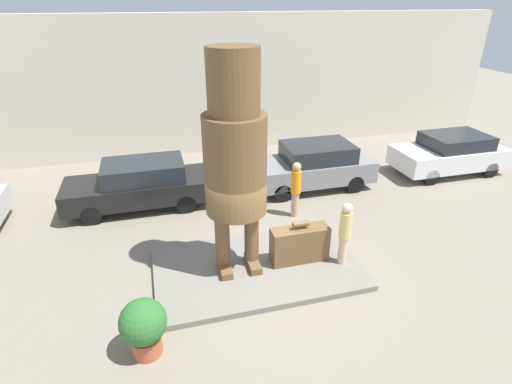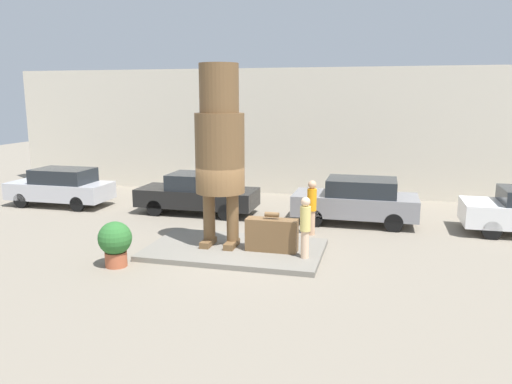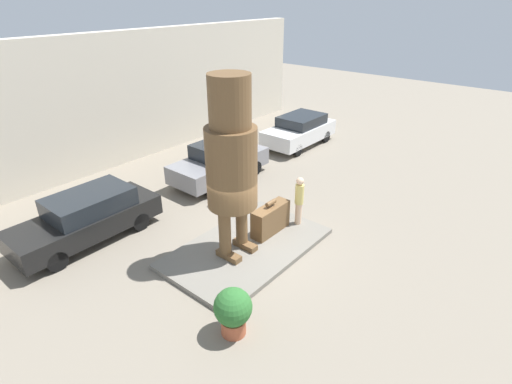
% 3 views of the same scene
% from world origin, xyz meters
% --- Properties ---
extents(ground_plane, '(60.00, 60.00, 0.00)m').
position_xyz_m(ground_plane, '(0.00, 0.00, 0.00)').
color(ground_plane, gray).
extents(pedestal, '(5.11, 3.09, 0.15)m').
position_xyz_m(pedestal, '(0.00, 0.00, 0.07)').
color(pedestal, slate).
rests_on(pedestal, ground_plane).
extents(building_backdrop, '(28.00, 0.60, 5.74)m').
position_xyz_m(building_backdrop, '(0.00, 9.29, 2.87)').
color(building_backdrop, beige).
rests_on(building_backdrop, ground_plane).
extents(statue_figure, '(1.43, 1.43, 5.27)m').
position_xyz_m(statue_figure, '(-0.47, 0.11, 3.23)').
color(statue_figure, brown).
rests_on(statue_figure, pedestal).
extents(giant_suitcase, '(1.48, 0.48, 1.14)m').
position_xyz_m(giant_suitcase, '(1.11, -0.05, 0.62)').
color(giant_suitcase, brown).
rests_on(giant_suitcase, pedestal).
extents(tourist, '(0.29, 0.29, 1.70)m').
position_xyz_m(tourist, '(2.13, -0.45, 1.08)').
color(tourist, beige).
rests_on(tourist, pedestal).
extents(parked_car_black, '(4.61, 1.77, 1.57)m').
position_xyz_m(parked_car_black, '(-2.75, 4.32, 0.82)').
color(parked_car_black, black).
rests_on(parked_car_black, ground_plane).
extents(parked_car_grey, '(4.36, 1.85, 1.63)m').
position_xyz_m(parked_car_grey, '(3.26, 4.28, 0.85)').
color(parked_car_grey, gray).
rests_on(parked_car_grey, ground_plane).
extents(parked_car_white, '(4.26, 1.89, 1.55)m').
position_xyz_m(parked_car_white, '(8.95, 4.14, 0.81)').
color(parked_car_white, silver).
rests_on(parked_car_white, ground_plane).
extents(planter_pot, '(0.90, 0.90, 1.23)m').
position_xyz_m(planter_pot, '(-2.76, -1.97, 0.69)').
color(planter_pot, '#AD5638').
rests_on(planter_pot, ground_plane).
extents(worker_hivis, '(0.31, 0.31, 1.82)m').
position_xyz_m(worker_hivis, '(1.91, 2.41, 1.00)').
color(worker_hivis, tan).
rests_on(worker_hivis, ground_plane).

